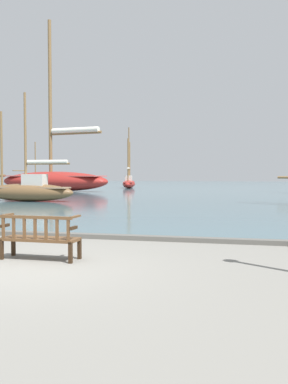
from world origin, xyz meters
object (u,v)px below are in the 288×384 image
sailboat_mid_port (29,190)px  sailboat_outer_starboard (129,182)px  sailboat_centre_channel (26,183)px  sailboat_mid_starboard (54,178)px  park_bench (40,237)px

sailboat_mid_port → sailboat_outer_starboard: bearing=90.3°
sailboat_centre_channel → sailboat_mid_starboard: size_ratio=0.45×
sailboat_centre_channel → sailboat_mid_port: bearing=-61.1°
park_bench → sailboat_mid_port: size_ratio=0.25×
park_bench → sailboat_mid_port: (-8.57, 15.52, 0.30)m
sailboat_mid_port → sailboat_outer_starboard: sailboat_outer_starboard is taller
sailboat_mid_starboard → park_bench: bearing=-65.5°
sailboat_centre_channel → sailboat_outer_starboard: bearing=7.5°
sailboat_outer_starboard → park_bench: bearing=-77.5°
park_bench → sailboat_mid_starboard: 32.12m
park_bench → sailboat_centre_channel: sailboat_centre_channel is taller
sailboat_centre_channel → sailboat_mid_starboard: 11.28m
sailboat_centre_channel → sailboat_outer_starboard: sailboat_centre_channel is taller
sailboat_mid_port → sailboat_mid_starboard: (-4.75, 13.69, 0.51)m
park_bench → sailboat_centre_channel: size_ratio=0.22×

